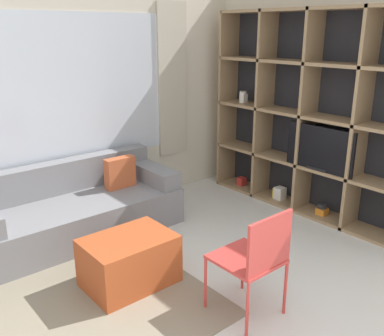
{
  "coord_description": "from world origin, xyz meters",
  "views": [
    {
      "loc": [
        -1.84,
        -1.05,
        2.07
      ],
      "look_at": [
        0.58,
        1.83,
        0.85
      ],
      "focal_mm": 40.0,
      "sensor_mm": 36.0,
      "label": 1
    }
  ],
  "objects_px": {
    "shelving_unit": "(310,117)",
    "couch_main": "(77,210)",
    "ottoman": "(129,261)",
    "folding_chair": "(255,255)"
  },
  "relations": [
    {
      "from": "shelving_unit",
      "to": "ottoman",
      "type": "bearing_deg",
      "value": -178.95
    },
    {
      "from": "ottoman",
      "to": "folding_chair",
      "type": "bearing_deg",
      "value": -63.59
    },
    {
      "from": "ottoman",
      "to": "folding_chair",
      "type": "distance_m",
      "value": 1.12
    },
    {
      "from": "couch_main",
      "to": "folding_chair",
      "type": "height_order",
      "value": "folding_chair"
    },
    {
      "from": "shelving_unit",
      "to": "ottoman",
      "type": "xyz_separation_m",
      "value": [
        -2.48,
        -0.05,
        -0.9
      ]
    },
    {
      "from": "shelving_unit",
      "to": "couch_main",
      "type": "bearing_deg",
      "value": 155.07
    },
    {
      "from": "shelving_unit",
      "to": "couch_main",
      "type": "height_order",
      "value": "shelving_unit"
    },
    {
      "from": "shelving_unit",
      "to": "ottoman",
      "type": "height_order",
      "value": "shelving_unit"
    },
    {
      "from": "shelving_unit",
      "to": "folding_chair",
      "type": "xyz_separation_m",
      "value": [
        -2.0,
        -1.01,
        -0.6
      ]
    },
    {
      "from": "couch_main",
      "to": "folding_chair",
      "type": "relative_size",
      "value": 2.45
    }
  ]
}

